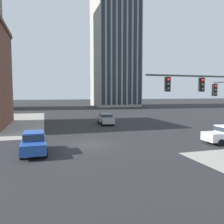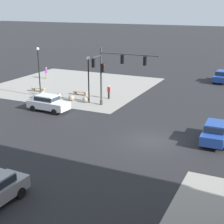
% 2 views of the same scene
% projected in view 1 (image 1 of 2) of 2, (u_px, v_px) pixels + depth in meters
% --- Properties ---
extents(ground_plane, '(320.00, 320.00, 0.00)m').
position_uv_depth(ground_plane, '(90.00, 144.00, 20.95)').
color(ground_plane, '#262628').
extents(traffic_signal_main, '(6.57, 2.09, 6.25)m').
position_uv_depth(traffic_signal_main, '(214.00, 101.00, 15.50)').
color(traffic_signal_main, '#383D38').
rests_on(traffic_signal_main, ground).
extents(car_main_southbound_near, '(2.03, 4.47, 1.68)m').
position_uv_depth(car_main_southbound_near, '(106.00, 118.00, 34.25)').
color(car_main_southbound_near, '#99999E').
rests_on(car_main_southbound_near, ground).
extents(car_cross_westbound, '(1.95, 4.43, 1.68)m').
position_uv_depth(car_cross_westbound, '(34.00, 142.00, 17.68)').
color(car_cross_westbound, '#23479E').
rests_on(car_cross_westbound, ground).
extents(residential_tower_skyline_right, '(14.95, 17.64, 46.63)m').
position_uv_depth(residential_tower_skyline_right, '(114.00, 42.00, 83.73)').
color(residential_tower_skyline_right, '#9E998E').
rests_on(residential_tower_skyline_right, ground).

